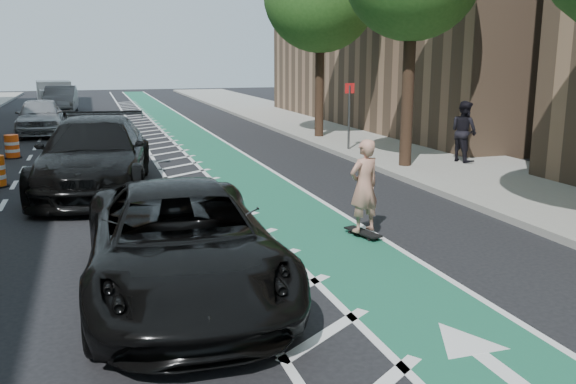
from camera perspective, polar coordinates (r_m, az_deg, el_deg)
name	(u,v)px	position (r m, az deg, el deg)	size (l,w,h in m)	color
ground	(188,306)	(8.67, -9.34, -10.51)	(120.00, 120.00, 0.00)	black
bike_lane	(236,170)	(18.68, -4.91, 2.10)	(2.00, 90.00, 0.01)	#195946
buffer_strip	(187,172)	(18.41, -9.47, 1.82)	(1.40, 90.00, 0.01)	silver
sidewalk_right	(424,157)	(21.07, 12.59, 3.22)	(5.00, 90.00, 0.15)	gray
curb_right	(357,161)	(19.95, 6.50, 2.95)	(0.12, 90.00, 0.16)	gray
sign_post	(349,115)	(21.82, 5.74, 7.15)	(0.35, 0.08, 2.47)	#4C4C4C
skateboard	(363,232)	(11.75, 7.02, -3.76)	(0.46, 0.90, 0.12)	black
skateboarder	(364,186)	(11.53, 7.14, 0.57)	(0.64, 0.42, 1.77)	tan
suv_near	(181,242)	(8.87, -10.01, -4.64)	(2.59, 5.62, 1.56)	black
suv_far	(95,155)	(16.32, -17.65, 3.32)	(2.59, 6.38, 1.85)	black
car_silver	(40,116)	(29.26, -22.18, 6.57)	(1.90, 4.73, 1.61)	#929397
car_grey	(61,100)	(40.29, -20.47, 8.11)	(1.74, 4.98, 1.64)	#57585C
pedestrian	(464,131)	(19.89, 16.13, 5.47)	(0.92, 0.72, 1.90)	black
box_truck	(55,97)	(42.70, -20.99, 8.31)	(2.36, 4.58, 1.84)	silver
barrel_c	(12,147)	(22.77, -24.41, 3.84)	(0.59, 0.59, 0.80)	#FF4E0D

